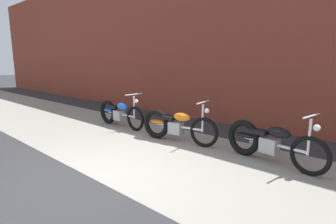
# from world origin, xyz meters

# --- Properties ---
(ground_plane) EXTENTS (80.00, 80.00, 0.00)m
(ground_plane) POSITION_xyz_m (0.00, 0.00, 0.00)
(ground_plane) COLOR #2D2D30
(sidewalk_slab) EXTENTS (36.00, 3.50, 0.01)m
(sidewalk_slab) POSITION_xyz_m (0.00, 1.75, 0.00)
(sidewalk_slab) COLOR gray
(sidewalk_slab) RESTS_ON ground
(brick_building_wall) EXTENTS (36.00, 0.50, 5.67)m
(brick_building_wall) POSITION_xyz_m (0.00, 5.20, 2.83)
(brick_building_wall) COLOR brown
(brick_building_wall) RESTS_ON ground
(motorcycle_blue) EXTENTS (2.01, 0.58, 1.03)m
(motorcycle_blue) POSITION_xyz_m (-2.62, 2.53, 0.40)
(motorcycle_blue) COLOR black
(motorcycle_blue) RESTS_ON ground
(motorcycle_orange) EXTENTS (2.00, 0.61, 1.03)m
(motorcycle_orange) POSITION_xyz_m (-0.39, 2.46, 0.40)
(motorcycle_orange) COLOR black
(motorcycle_orange) RESTS_ON ground
(motorcycle_black) EXTENTS (2.00, 0.65, 1.03)m
(motorcycle_black) POSITION_xyz_m (1.78, 2.63, 0.40)
(motorcycle_black) COLOR black
(motorcycle_black) RESTS_ON ground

